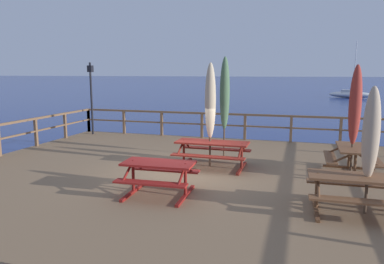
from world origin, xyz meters
TOP-DOWN VIEW (x-y plane):
  - ground_plane at (0.00, 0.00)m, footprint 600.00×600.00m
  - wooden_deck at (0.00, 0.00)m, footprint 13.21×11.06m
  - railing_waterside_far at (-0.00, 5.38)m, footprint 13.01×0.10m
  - picnic_table_mid_centre at (4.51, 1.06)m, footprint 1.41×1.65m
  - picnic_table_mid_right at (0.07, -2.05)m, footprint 1.68×1.47m
  - picnic_table_mid_left at (4.35, -1.97)m, footprint 2.11×1.45m
  - picnic_table_back_right at (0.66, 0.69)m, footprint 2.13×1.42m
  - patio_umbrella_short_front at (4.49, 1.03)m, footprint 0.32×0.32m
  - patio_umbrella_short_mid at (0.71, 2.14)m, footprint 0.32×0.32m
  - patio_umbrella_tall_mid_right at (4.42, -1.92)m, footprint 0.32×0.32m
  - patio_umbrella_tall_back_left at (0.58, 0.76)m, footprint 0.32×0.32m
  - lamp_post_hooked at (-5.80, 4.66)m, footprint 0.44×0.61m
  - sailboat_distant at (9.64, 45.41)m, footprint 6.19×3.79m

SIDE VIEW (x-z plane):
  - ground_plane at x=0.00m, z-range 0.00..0.00m
  - wooden_deck at x=0.00m, z-range 0.00..0.76m
  - sailboat_distant at x=9.64m, z-range -3.35..4.37m
  - picnic_table_mid_right at x=0.07m, z-range 0.92..1.69m
  - picnic_table_mid_centre at x=4.51m, z-range 0.92..1.70m
  - picnic_table_mid_left at x=4.35m, z-range 0.93..1.71m
  - picnic_table_back_right at x=0.66m, z-range 0.93..1.71m
  - railing_waterside_far at x=0.00m, z-range 0.96..2.05m
  - patio_umbrella_tall_mid_right at x=4.42m, z-range 1.10..3.63m
  - patio_umbrella_short_front at x=4.49m, z-range 1.16..4.15m
  - patio_umbrella_tall_back_left at x=0.58m, z-range 1.17..4.23m
  - patio_umbrella_short_mid at x=0.71m, z-range 1.20..4.48m
  - lamp_post_hooked at x=-5.80m, z-range 1.27..4.47m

